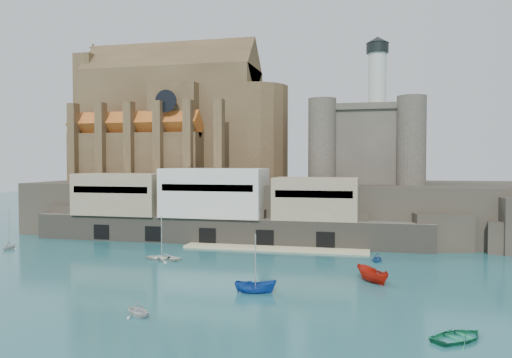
{
  "coord_description": "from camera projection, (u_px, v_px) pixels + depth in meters",
  "views": [
    {
      "loc": [
        17.45,
        -60.74,
        14.21
      ],
      "look_at": [
        -4.46,
        32.0,
        10.88
      ],
      "focal_mm": 35.0,
      "sensor_mm": 36.0,
      "label": 1
    }
  ],
  "objects": [
    {
      "name": "ground",
      "position": [
        232.0,
        273.0,
        63.58
      ],
      "size": [
        300.0,
        300.0,
        0.0
      ],
      "primitive_type": "plane",
      "color": "#1A5258",
      "rests_on": "ground"
    },
    {
      "name": "promontory",
      "position": [
        285.0,
        207.0,
        101.74
      ],
      "size": [
        100.0,
        36.0,
        10.0
      ],
      "color": "#29241E",
      "rests_on": "ground"
    },
    {
      "name": "quay",
      "position": [
        213.0,
        208.0,
        88.15
      ],
      "size": [
        70.0,
        12.0,
        13.05
      ],
      "color": "#635D4F",
      "rests_on": "ground"
    },
    {
      "name": "church",
      "position": [
        179.0,
        125.0,
        109.06
      ],
      "size": [
        47.0,
        25.93,
        30.51
      ],
      "color": "#4F3C25",
      "rests_on": "promontory"
    },
    {
      "name": "castle_keep",
      "position": [
        367.0,
        141.0,
        99.2
      ],
      "size": [
        21.2,
        21.2,
        29.3
      ],
      "color": "#474138",
      "rests_on": "promontory"
    },
    {
      "name": "boat_1",
      "position": [
        138.0,
        316.0,
        45.94
      ],
      "size": [
        2.9,
        3.27,
        3.24
      ],
      "primitive_type": "imported",
      "rotation": [
        0.0,
        0.0,
        1.03
      ],
      "color": "silver",
      "rests_on": "ground"
    },
    {
      "name": "boat_2",
      "position": [
        255.0,
        293.0,
        53.96
      ],
      "size": [
        2.04,
        2.0,
        4.57
      ],
      "primitive_type": "imported",
      "rotation": [
        0.0,
        0.0,
        1.74
      ],
      "color": "#16429D",
      "rests_on": "ground"
    },
    {
      "name": "boat_3",
      "position": [
        459.0,
        339.0,
        39.8
      ],
      "size": [
        3.28,
        3.41,
        5.14
      ],
      "primitive_type": "imported",
      "rotation": [
        0.0,
        0.0,
        2.32
      ],
      "color": "#1B8157",
      "rests_on": "ground"
    },
    {
      "name": "boat_4",
      "position": [
        9.0,
        249.0,
        80.83
      ],
      "size": [
        2.8,
        1.8,
        3.15
      ],
      "primitive_type": "imported",
      "rotation": [
        0.0,
        0.0,
        3.19
      ],
      "color": "silver",
      "rests_on": "ground"
    },
    {
      "name": "boat_5",
      "position": [
        372.0,
        282.0,
        58.96
      ],
      "size": [
        2.82,
        2.84,
        5.3
      ],
      "primitive_type": "imported",
      "rotation": [
        0.0,
        0.0,
        3.78
      ],
      "color": "#B61A0B",
      "rests_on": "ground"
    },
    {
      "name": "boat_6",
      "position": [
        162.0,
        260.0,
        72.11
      ],
      "size": [
        1.64,
        4.15,
        5.65
      ],
      "primitive_type": "imported",
      "rotation": [
        0.0,
        0.0,
        4.59
      ],
      "color": "silver",
      "rests_on": "ground"
    },
    {
      "name": "boat_7",
      "position": [
        377.0,
        261.0,
        71.0
      ],
      "size": [
        2.81,
        2.08,
        2.92
      ],
      "primitive_type": "imported",
      "rotation": [
        0.0,
        0.0,
        6.05
      ],
      "color": "#275998",
      "rests_on": "ground"
    }
  ]
}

